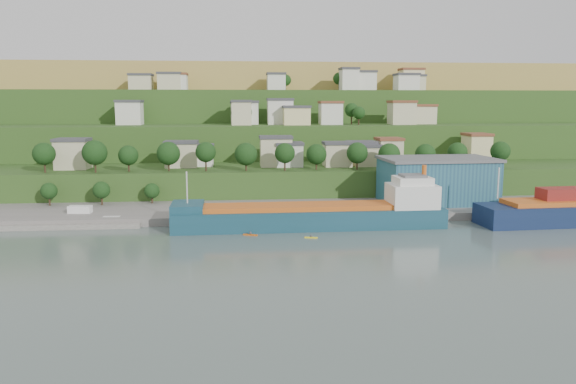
{
  "coord_description": "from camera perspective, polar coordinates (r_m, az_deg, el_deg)",
  "views": [
    {
      "loc": [
        -11.56,
        -121.43,
        29.87
      ],
      "look_at": [
        0.98,
        15.0,
        8.13
      ],
      "focal_mm": 35.0,
      "sensor_mm": 36.0,
      "label": 1
    }
  ],
  "objects": [
    {
      "name": "ground",
      "position": [
        125.58,
        0.18,
        -4.74
      ],
      "size": [
        500.0,
        500.0,
        0.0
      ],
      "primitive_type": "plane",
      "color": "#455450",
      "rests_on": "ground"
    },
    {
      "name": "cargo_ship_near",
      "position": [
        136.06,
        3.08,
        -2.52
      ],
      "size": [
        65.77,
        11.34,
        16.87
      ],
      "rotation": [
        0.0,
        0.0,
        0.02
      ],
      "color": "#123B47",
      "rests_on": "ground"
    },
    {
      "name": "kayak_yellow",
      "position": [
        126.06,
        2.36,
        -4.59
      ],
      "size": [
        2.96,
        1.21,
        0.73
      ],
      "rotation": [
        0.0,
        0.0,
        -0.25
      ],
      "color": "yellow",
      "rests_on": "ground"
    },
    {
      "name": "quay",
      "position": [
        155.62,
        6.55,
        -2.11
      ],
      "size": [
        220.0,
        26.0,
        4.0
      ],
      "primitive_type": "cube",
      "color": "slate",
      "rests_on": "ground"
    },
    {
      "name": "caravan",
      "position": [
        153.47,
        -20.37,
        -1.81
      ],
      "size": [
        6.0,
        3.08,
        2.68
      ],
      "primitive_type": "cube",
      "rotation": [
        0.0,
        0.0,
        -0.12
      ],
      "color": "white",
      "rests_on": "pebble_beach"
    },
    {
      "name": "kayak_orange",
      "position": [
        128.72,
        -3.84,
        -4.3
      ],
      "size": [
        3.4,
        1.74,
        0.85
      ],
      "rotation": [
        0.0,
        0.0,
        -0.35
      ],
      "color": "#CE5912",
      "rests_on": "ground"
    },
    {
      "name": "hillside",
      "position": [
        291.84,
        -2.95,
        3.15
      ],
      "size": [
        360.0,
        210.0,
        96.0
      ],
      "color": "#284719",
      "rests_on": "ground"
    },
    {
      "name": "pebble_beach",
      "position": [
        152.81,
        -21.68,
        -2.9
      ],
      "size": [
        40.0,
        18.0,
        2.4
      ],
      "primitive_type": "cube",
      "color": "slate",
      "rests_on": "ground"
    },
    {
      "name": "warehouse",
      "position": [
        163.8,
        14.88,
        1.19
      ],
      "size": [
        31.75,
        20.24,
        12.8
      ],
      "rotation": [
        0.0,
        0.0,
        0.04
      ],
      "color": "navy",
      "rests_on": "quay"
    },
    {
      "name": "dinghy",
      "position": [
        146.34,
        -17.48,
        -2.54
      ],
      "size": [
        4.26,
        1.78,
        0.84
      ],
      "primitive_type": "cube",
      "rotation": [
        0.0,
        0.0,
        -0.05
      ],
      "color": "silver",
      "rests_on": "pebble_beach"
    }
  ]
}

